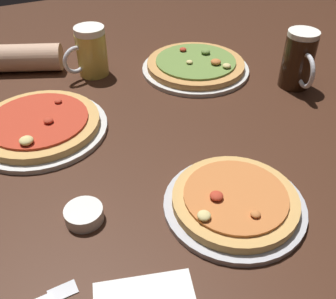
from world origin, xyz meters
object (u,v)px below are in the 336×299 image
object	(u,v)px
pizza_plate_side	(39,125)
beer_mug_amber	(299,60)
pizza_plate_near	(235,202)
diner_arm	(1,58)
pizza_plate_far	(196,66)
ramekin_butter	(84,214)
beer_mug_dark	(91,52)

from	to	relation	value
pizza_plate_side	beer_mug_amber	bearing A→B (deg)	-7.09
pizza_plate_near	diner_arm	world-z (taller)	diner_arm
pizza_plate_near	beer_mug_amber	world-z (taller)	beer_mug_amber
pizza_plate_far	ramekin_butter	xyz separation A→B (m)	(-0.47, -0.43, -0.00)
beer_mug_dark	beer_mug_amber	bearing A→B (deg)	-32.66
beer_mug_dark	diner_arm	distance (m)	0.27
beer_mug_amber	diner_arm	bearing A→B (deg)	148.38
ramekin_butter	diner_arm	world-z (taller)	diner_arm
pizza_plate_far	beer_mug_dark	distance (m)	0.31
pizza_plate_far	ramekin_butter	world-z (taller)	pizza_plate_far
beer_mug_dark	beer_mug_amber	distance (m)	0.58
pizza_plate_near	pizza_plate_side	xyz separation A→B (m)	(-0.28, 0.41, 0.00)
pizza_plate_far	pizza_plate_side	distance (m)	0.50
pizza_plate_far	beer_mug_dark	world-z (taller)	beer_mug_dark
pizza_plate_side	ramekin_butter	world-z (taller)	pizza_plate_side
pizza_plate_near	pizza_plate_side	world-z (taller)	pizza_plate_side
beer_mug_amber	diner_arm	size ratio (longest dim) A/B	0.48
beer_mug_dark	ramekin_butter	bearing A→B (deg)	-108.49
beer_mug_dark	ramekin_butter	world-z (taller)	beer_mug_dark
ramekin_butter	pizza_plate_far	bearing A→B (deg)	42.75
pizza_plate_side	diner_arm	distance (m)	0.37
pizza_plate_near	beer_mug_dark	world-z (taller)	beer_mug_dark
beer_mug_dark	pizza_plate_side	bearing A→B (deg)	-131.31
ramekin_butter	beer_mug_dark	bearing A→B (deg)	71.51
pizza_plate_side	beer_mug_amber	xyz separation A→B (m)	(0.69, -0.09, 0.06)
beer_mug_dark	ramekin_butter	size ratio (longest dim) A/B	2.00
beer_mug_dark	diner_arm	world-z (taller)	beer_mug_dark
pizza_plate_far	ramekin_butter	bearing A→B (deg)	-137.25
pizza_plate_far	beer_mug_amber	size ratio (longest dim) A/B	2.01
pizza_plate_side	ramekin_butter	xyz separation A→B (m)	(0.02, -0.32, -0.00)
pizza_plate_far	pizza_plate_side	size ratio (longest dim) A/B	1.00
pizza_plate_side	ramekin_butter	size ratio (longest dim) A/B	4.51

